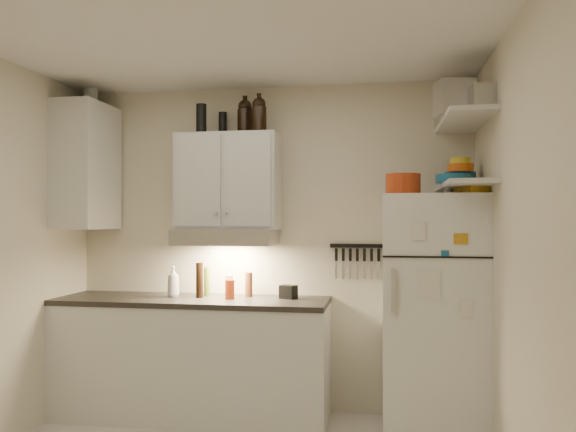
# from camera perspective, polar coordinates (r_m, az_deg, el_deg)

# --- Properties ---
(ceiling) EXTENTS (3.20, 3.00, 0.02)m
(ceiling) POSITION_cam_1_polar(r_m,az_deg,el_deg) (3.27, -7.35, 19.05)
(ceiling) COLOR silver
(ceiling) RESTS_ON ground
(back_wall) EXTENTS (3.20, 0.02, 2.60)m
(back_wall) POSITION_cam_1_polar(r_m,az_deg,el_deg) (4.55, -1.84, -3.21)
(back_wall) COLOR beige
(back_wall) RESTS_ON ground
(right_wall) EXTENTS (0.02, 3.00, 2.60)m
(right_wall) POSITION_cam_1_polar(r_m,az_deg,el_deg) (3.04, 23.16, -4.54)
(right_wall) COLOR beige
(right_wall) RESTS_ON ground
(base_cabinet) EXTENTS (2.10, 0.60, 0.88)m
(base_cabinet) POSITION_cam_1_polar(r_m,az_deg,el_deg) (4.52, -9.71, -14.25)
(base_cabinet) COLOR silver
(base_cabinet) RESTS_ON floor
(countertop) EXTENTS (2.10, 0.62, 0.04)m
(countertop) POSITION_cam_1_polar(r_m,az_deg,el_deg) (4.44, -9.70, -8.47)
(countertop) COLOR #282522
(countertop) RESTS_ON base_cabinet
(upper_cabinet) EXTENTS (0.80, 0.33, 0.75)m
(upper_cabinet) POSITION_cam_1_polar(r_m,az_deg,el_deg) (4.46, -6.07, 3.48)
(upper_cabinet) COLOR silver
(upper_cabinet) RESTS_ON back_wall
(side_cabinet) EXTENTS (0.33, 0.55, 1.00)m
(side_cabinet) POSITION_cam_1_polar(r_m,az_deg,el_deg) (4.78, -19.79, 4.75)
(side_cabinet) COLOR silver
(side_cabinet) RESTS_ON left_wall
(range_hood) EXTENTS (0.76, 0.46, 0.12)m
(range_hood) POSITION_cam_1_polar(r_m,az_deg,el_deg) (4.39, -6.30, -2.14)
(range_hood) COLOR silver
(range_hood) RESTS_ON back_wall
(fridge) EXTENTS (0.70, 0.68, 1.70)m
(fridge) POSITION_cam_1_polar(r_m,az_deg,el_deg) (4.18, 14.47, -9.66)
(fridge) COLOR white
(fridge) RESTS_ON floor
(shelf_hi) EXTENTS (0.30, 0.95, 0.03)m
(shelf_hi) POSITION_cam_1_polar(r_m,az_deg,el_deg) (4.07, 17.44, 9.20)
(shelf_hi) COLOR silver
(shelf_hi) RESTS_ON right_wall
(shelf_lo) EXTENTS (0.30, 0.95, 0.03)m
(shelf_lo) POSITION_cam_1_polar(r_m,az_deg,el_deg) (4.02, 17.46, 3.00)
(shelf_lo) COLOR silver
(shelf_lo) RESTS_ON right_wall
(knife_strip) EXTENTS (0.42, 0.02, 0.03)m
(knife_strip) POSITION_cam_1_polar(r_m,az_deg,el_deg) (4.44, 7.00, -3.02)
(knife_strip) COLOR black
(knife_strip) RESTS_ON back_wall
(dutch_oven) EXTENTS (0.31, 0.31, 0.14)m
(dutch_oven) POSITION_cam_1_polar(r_m,az_deg,el_deg) (3.95, 11.59, 3.19)
(dutch_oven) COLOR #A83513
(dutch_oven) RESTS_ON fridge
(book_stack) EXTENTS (0.27, 0.30, 0.08)m
(book_stack) POSITION_cam_1_polar(r_m,az_deg,el_deg) (3.98, 18.50, 2.76)
(book_stack) COLOR #BA8417
(book_stack) RESTS_ON fridge
(spice_jar) EXTENTS (0.08, 0.08, 0.10)m
(spice_jar) POSITION_cam_1_polar(r_m,az_deg,el_deg) (4.11, 15.98, 2.79)
(spice_jar) COLOR silver
(spice_jar) RESTS_ON fridge
(stock_pot) EXTENTS (0.35, 0.35, 0.23)m
(stock_pot) POSITION_cam_1_polar(r_m,az_deg,el_deg) (4.43, 16.68, 10.10)
(stock_pot) COLOR silver
(stock_pot) RESTS_ON shelf_hi
(tin_a) EXTENTS (0.27, 0.25, 0.23)m
(tin_a) POSITION_cam_1_polar(r_m,az_deg,el_deg) (3.95, 16.56, 11.40)
(tin_a) COLOR #AAAAAD
(tin_a) RESTS_ON shelf_hi
(tin_b) EXTENTS (0.18, 0.18, 0.16)m
(tin_b) POSITION_cam_1_polar(r_m,az_deg,el_deg) (3.83, 19.22, 11.26)
(tin_b) COLOR #AAAAAD
(tin_b) RESTS_ON shelf_hi
(bowl_teal) EXTENTS (0.23, 0.23, 0.09)m
(bowl_teal) POSITION_cam_1_polar(r_m,az_deg,el_deg) (4.24, 17.03, 3.64)
(bowl_teal) COLOR #175882
(bowl_teal) RESTS_ON shelf_lo
(bowl_orange) EXTENTS (0.18, 0.18, 0.05)m
(bowl_orange) POSITION_cam_1_polar(r_m,az_deg,el_deg) (4.19, 17.12, 4.68)
(bowl_orange) COLOR #D95914
(bowl_orange) RESTS_ON bowl_teal
(bowl_yellow) EXTENTS (0.14, 0.14, 0.05)m
(bowl_yellow) POSITION_cam_1_polar(r_m,az_deg,el_deg) (4.19, 17.12, 5.36)
(bowl_yellow) COLOR gold
(bowl_yellow) RESTS_ON bowl_orange
(plates) EXTENTS (0.25, 0.25, 0.06)m
(plates) POSITION_cam_1_polar(r_m,az_deg,el_deg) (3.98, 16.38, 3.66)
(plates) COLOR #175882
(plates) RESTS_ON shelf_lo
(growler_a) EXTENTS (0.13, 0.13, 0.29)m
(growler_a) POSITION_cam_1_polar(r_m,az_deg,el_deg) (4.54, -4.39, 10.01)
(growler_a) COLOR black
(growler_a) RESTS_ON upper_cabinet
(growler_b) EXTENTS (0.13, 0.13, 0.27)m
(growler_b) POSITION_cam_1_polar(r_m,az_deg,el_deg) (4.39, -2.96, 10.29)
(growler_b) COLOR black
(growler_b) RESTS_ON upper_cabinet
(thermos_a) EXTENTS (0.08, 0.08, 0.19)m
(thermos_a) POSITION_cam_1_polar(r_m,az_deg,el_deg) (4.61, -6.65, 9.26)
(thermos_a) COLOR black
(thermos_a) RESTS_ON upper_cabinet
(thermos_b) EXTENTS (0.10, 0.10, 0.23)m
(thermos_b) POSITION_cam_1_polar(r_m,az_deg,el_deg) (4.52, -8.80, 9.71)
(thermos_b) COLOR black
(thermos_b) RESTS_ON upper_cabinet
(side_jar) EXTENTS (0.12, 0.12, 0.15)m
(side_jar) POSITION_cam_1_polar(r_m,az_deg,el_deg) (4.98, -19.41, 11.23)
(side_jar) COLOR silver
(side_jar) RESTS_ON side_cabinet
(soap_bottle) EXTENTS (0.12, 0.13, 0.27)m
(soap_bottle) POSITION_cam_1_polar(r_m,az_deg,el_deg) (4.51, -11.58, -6.36)
(soap_bottle) COLOR silver
(soap_bottle) RESTS_ON countertop
(pepper_mill) EXTENTS (0.07, 0.07, 0.19)m
(pepper_mill) POSITION_cam_1_polar(r_m,az_deg,el_deg) (4.45, -4.01, -6.95)
(pepper_mill) COLOR brown
(pepper_mill) RESTS_ON countertop
(oil_bottle) EXTENTS (0.05, 0.05, 0.23)m
(oil_bottle) POSITION_cam_1_polar(r_m,az_deg,el_deg) (4.51, -8.25, -6.62)
(oil_bottle) COLOR #516719
(oil_bottle) RESTS_ON countertop
(vinegar_bottle) EXTENTS (0.07, 0.07, 0.27)m
(vinegar_bottle) POSITION_cam_1_polar(r_m,az_deg,el_deg) (4.42, -8.97, -6.45)
(vinegar_bottle) COLOR black
(vinegar_bottle) RESTS_ON countertop
(clear_bottle) EXTENTS (0.07, 0.07, 0.18)m
(clear_bottle) POSITION_cam_1_polar(r_m,az_deg,el_deg) (4.37, -6.00, -7.17)
(clear_bottle) COLOR silver
(clear_bottle) RESTS_ON countertop
(red_jar) EXTENTS (0.09, 0.09, 0.15)m
(red_jar) POSITION_cam_1_polar(r_m,az_deg,el_deg) (4.34, -5.93, -7.42)
(red_jar) COLOR #A83513
(red_jar) RESTS_ON countertop
(caddy) EXTENTS (0.15, 0.13, 0.10)m
(caddy) POSITION_cam_1_polar(r_m,az_deg,el_deg) (4.33, 0.03, -7.72)
(caddy) COLOR black
(caddy) RESTS_ON countertop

